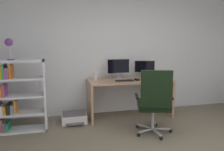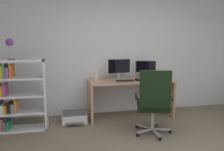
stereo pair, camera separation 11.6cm
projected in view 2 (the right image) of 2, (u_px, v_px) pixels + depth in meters
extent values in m
cube|color=silver|center=(120.00, 49.00, 4.57)|extent=(5.37, 0.10, 2.70)
cube|color=tan|center=(130.00, 81.00, 4.28)|extent=(1.65, 0.67, 0.04)
cube|color=tan|center=(90.00, 101.00, 4.17)|extent=(0.04, 0.65, 0.72)
cube|color=tan|center=(167.00, 97.00, 4.50)|extent=(0.04, 0.65, 0.72)
cylinder|color=#B2B5B7|center=(119.00, 79.00, 4.38)|extent=(0.18, 0.18, 0.01)
cylinder|color=#B2B5B7|center=(119.00, 76.00, 4.37)|extent=(0.03, 0.03, 0.11)
cube|color=#B7BABC|center=(119.00, 66.00, 4.34)|extent=(0.49, 0.08, 0.30)
cube|color=black|center=(119.00, 66.00, 4.32)|extent=(0.46, 0.05, 0.27)
cylinder|color=#B2B5B7|center=(145.00, 78.00, 4.49)|extent=(0.18, 0.18, 0.01)
cylinder|color=#B2B5B7|center=(145.00, 74.00, 4.48)|extent=(0.03, 0.03, 0.12)
cube|color=black|center=(146.00, 67.00, 4.46)|extent=(0.41, 0.14, 0.23)
cube|color=black|center=(146.00, 67.00, 4.44)|extent=(0.37, 0.10, 0.22)
cube|color=black|center=(125.00, 81.00, 4.12)|extent=(0.35, 0.15, 0.02)
cube|color=black|center=(137.00, 80.00, 4.18)|extent=(0.09, 0.11, 0.03)
cylinder|color=silver|center=(96.00, 76.00, 4.22)|extent=(0.07, 0.07, 0.17)
cube|color=#B7BABC|center=(161.00, 129.00, 3.56)|extent=(0.30, 0.12, 0.02)
sphere|color=black|center=(170.00, 132.00, 3.56)|extent=(0.06, 0.06, 0.06)
cube|color=#B7BABC|center=(154.00, 126.00, 3.71)|extent=(0.20, 0.27, 0.02)
sphere|color=black|center=(155.00, 125.00, 3.85)|extent=(0.06, 0.06, 0.06)
cube|color=#B7BABC|center=(144.00, 127.00, 3.67)|extent=(0.21, 0.26, 0.02)
sphere|color=black|center=(137.00, 127.00, 3.77)|extent=(0.06, 0.06, 0.06)
cube|color=#B7BABC|center=(145.00, 131.00, 3.49)|extent=(0.29, 0.13, 0.02)
sphere|color=black|center=(138.00, 135.00, 3.42)|extent=(0.06, 0.06, 0.06)
cube|color=#B7BABC|center=(156.00, 132.00, 3.43)|extent=(0.04, 0.30, 0.02)
sphere|color=black|center=(160.00, 139.00, 3.29)|extent=(0.06, 0.06, 0.06)
cylinder|color=#B7BABC|center=(152.00, 119.00, 3.55)|extent=(0.04, 0.04, 0.35)
cube|color=black|center=(153.00, 106.00, 3.51)|extent=(0.62, 0.60, 0.10)
cube|color=black|center=(155.00, 89.00, 3.20)|extent=(0.46, 0.20, 0.56)
cube|color=black|center=(136.00, 96.00, 3.51)|extent=(0.13, 0.33, 0.03)
cube|color=black|center=(170.00, 97.00, 3.47)|extent=(0.13, 0.33, 0.03)
cube|color=silver|center=(46.00, 94.00, 3.72)|extent=(0.03, 0.32, 1.21)
cube|color=silver|center=(17.00, 61.00, 3.54)|extent=(0.88, 0.32, 0.03)
cube|color=silver|center=(22.00, 129.00, 3.72)|extent=(0.88, 0.32, 0.03)
cube|color=silver|center=(20.00, 112.00, 3.67)|extent=(0.82, 0.32, 0.03)
cube|color=silver|center=(19.00, 95.00, 3.63)|extent=(0.82, 0.32, 0.03)
cube|color=silver|center=(18.00, 78.00, 3.59)|extent=(0.82, 0.32, 0.03)
cube|color=orange|center=(0.00, 123.00, 3.63)|extent=(0.05, 0.23, 0.22)
cube|color=#856054|center=(3.00, 123.00, 3.65)|extent=(0.05, 0.24, 0.20)
cube|color=#955B78|center=(6.00, 125.00, 3.65)|extent=(0.03, 0.26, 0.16)
cube|color=#218D56|center=(9.00, 124.00, 3.67)|extent=(0.04, 0.25, 0.15)
cube|color=#9B457F|center=(0.00, 107.00, 3.60)|extent=(0.05, 0.27, 0.20)
cube|color=silver|center=(4.00, 108.00, 3.61)|extent=(0.05, 0.26, 0.15)
cube|color=orange|center=(7.00, 108.00, 3.62)|extent=(0.04, 0.25, 0.14)
cube|color=black|center=(10.00, 107.00, 3.63)|extent=(0.06, 0.27, 0.17)
cube|color=slate|center=(14.00, 107.00, 3.65)|extent=(0.05, 0.26, 0.16)
cube|color=orange|center=(17.00, 105.00, 3.64)|extent=(0.02, 0.26, 0.23)
cube|color=gold|center=(2.00, 91.00, 3.55)|extent=(0.06, 0.26, 0.17)
cube|color=#A2477B|center=(5.00, 89.00, 3.56)|extent=(0.04, 0.24, 0.20)
cube|color=gold|center=(0.00, 72.00, 3.51)|extent=(0.03, 0.25, 0.20)
cube|color=gold|center=(3.00, 72.00, 3.53)|extent=(0.04, 0.29, 0.20)
cube|color=#369254|center=(5.00, 71.00, 3.52)|extent=(0.03, 0.28, 0.23)
cube|color=#8A4F93|center=(9.00, 72.00, 3.55)|extent=(0.06, 0.29, 0.18)
cube|color=orange|center=(12.00, 71.00, 3.54)|extent=(0.03, 0.27, 0.22)
cylinder|color=#773895|center=(11.00, 59.00, 3.52)|extent=(0.11, 0.11, 0.02)
cylinder|color=silver|center=(11.00, 52.00, 3.50)|extent=(0.01, 0.01, 0.23)
sphere|color=#773895|center=(10.00, 42.00, 3.48)|extent=(0.13, 0.13, 0.13)
cube|color=silver|center=(74.00, 118.00, 4.08)|extent=(0.46, 0.36, 0.16)
cube|color=#4C4C51|center=(74.00, 113.00, 4.06)|extent=(0.42, 0.33, 0.02)
cube|color=#4C4C51|center=(75.00, 123.00, 3.87)|extent=(0.32, 0.10, 0.01)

